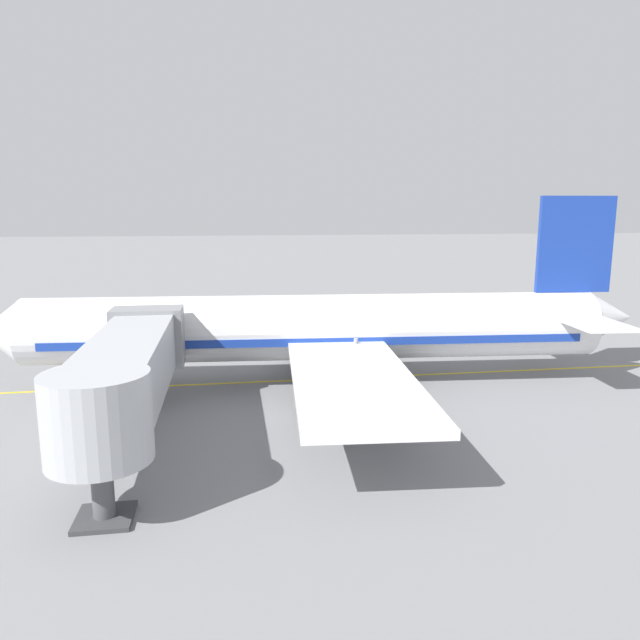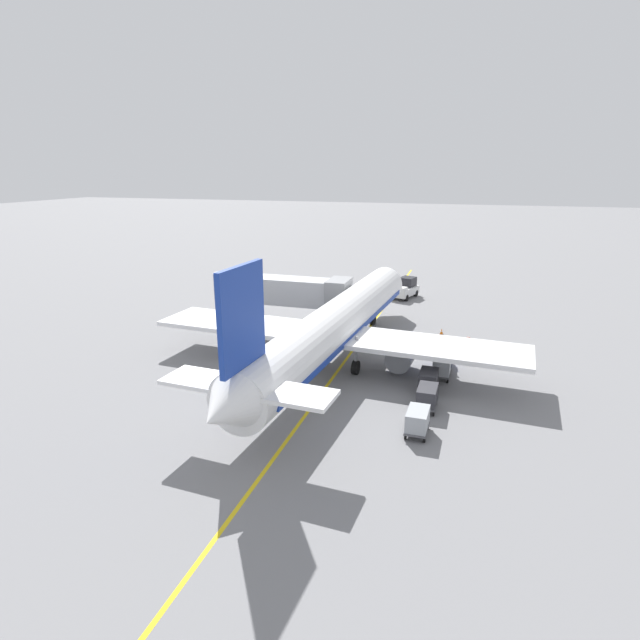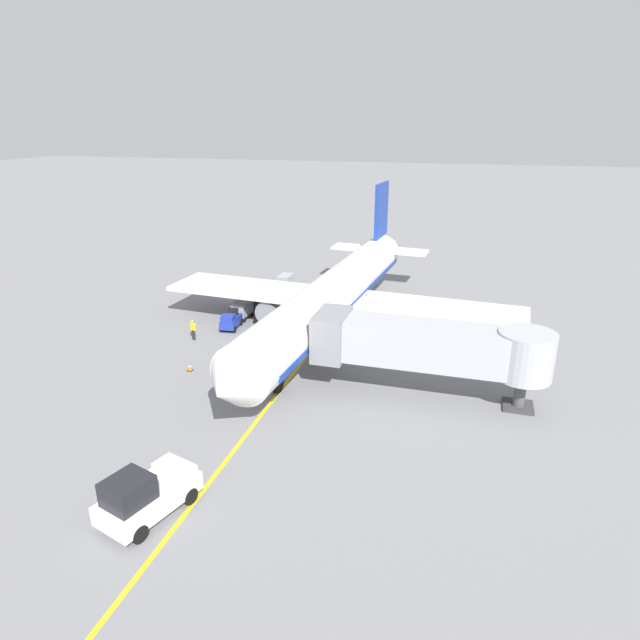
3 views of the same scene
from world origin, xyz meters
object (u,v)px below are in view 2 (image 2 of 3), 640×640
at_px(parked_airliner, 335,326).
at_px(safety_cone_nose_left, 442,332).
at_px(jet_bridge, 280,290).
at_px(baggage_cart_third_in_train, 427,396).
at_px(baggage_tug_lead, 443,357).
at_px(pushback_tractor, 405,289).
at_px(baggage_cart_second_in_train, 428,380).
at_px(baggage_cart_front, 442,366).
at_px(baggage_cart_tail_end, 418,420).
at_px(ground_crew_wing_walker, 468,345).

distance_m(parked_airliner, safety_cone_nose_left, 13.15).
xyz_separation_m(parked_airliner, jet_bridge, (-8.40, 9.19, 0.27)).
bearing_deg(baggage_cart_third_in_train, baggage_tug_lead, 87.14).
height_order(baggage_cart_third_in_train, safety_cone_nose_left, baggage_cart_third_in_train).
relative_size(parked_airliner, pushback_tractor, 7.71).
bearing_deg(safety_cone_nose_left, jet_bridge, -176.44).
bearing_deg(baggage_cart_second_in_train, baggage_cart_front, 76.06).
height_order(baggage_cart_second_in_train, safety_cone_nose_left, baggage_cart_second_in_train).
relative_size(baggage_cart_third_in_train, safety_cone_nose_left, 4.94).
distance_m(baggage_cart_front, baggage_cart_tail_end, 9.31).
bearing_deg(ground_crew_wing_walker, pushback_tractor, 113.17).
distance_m(baggage_tug_lead, baggage_cart_tail_end, 11.91).
bearing_deg(pushback_tractor, ground_crew_wing_walker, -66.83).
bearing_deg(ground_crew_wing_walker, baggage_cart_third_in_train, -101.20).
bearing_deg(pushback_tractor, baggage_cart_front, -75.44).
bearing_deg(baggage_tug_lead, baggage_cart_second_in_train, -96.38).
distance_m(baggage_cart_second_in_train, safety_cone_nose_left, 13.79).
bearing_deg(baggage_tug_lead, baggage_cart_tail_end, -92.95).
bearing_deg(baggage_cart_third_in_train, baggage_cart_front, 84.77).
xyz_separation_m(baggage_tug_lead, baggage_cart_second_in_train, (-0.62, -5.52, 0.24)).
height_order(ground_crew_wing_walker, safety_cone_nose_left, ground_crew_wing_walker).
xyz_separation_m(baggage_cart_front, baggage_cart_third_in_train, (-0.52, -5.71, 0.00)).
xyz_separation_m(baggage_cart_second_in_train, baggage_cart_third_in_train, (0.20, -2.80, 0.00)).
bearing_deg(baggage_tug_lead, baggage_cart_third_in_train, -92.86).
xyz_separation_m(pushback_tractor, baggage_cart_front, (6.40, -24.62, -0.15)).
bearing_deg(baggage_tug_lead, ground_crew_wing_walker, 58.94).
relative_size(pushback_tractor, baggage_tug_lead, 1.85).
bearing_deg(baggage_cart_tail_end, baggage_cart_third_in_train, 86.86).
distance_m(jet_bridge, baggage_tug_lead, 18.59).
bearing_deg(baggage_cart_tail_end, pushback_tractor, 99.50).
distance_m(baggage_cart_front, baggage_cart_second_in_train, 3.00).
distance_m(baggage_cart_tail_end, safety_cone_nose_left, 20.15).
distance_m(parked_airliner, baggage_cart_second_in_train, 8.94).
distance_m(pushback_tractor, baggage_cart_tail_end, 34.38).
height_order(jet_bridge, ground_crew_wing_walker, jet_bridge).
distance_m(parked_airliner, baggage_cart_third_in_train, 10.53).
xyz_separation_m(parked_airliner, pushback_tractor, (2.21, 23.97, -2.09)).
bearing_deg(baggage_tug_lead, parked_airliner, -167.11).
bearing_deg(pushback_tractor, baggage_cart_second_in_train, -78.36).
relative_size(parked_airliner, baggage_cart_third_in_train, 12.82).
relative_size(baggage_cart_third_in_train, ground_crew_wing_walker, 1.72).
relative_size(parked_airliner, baggage_cart_tail_end, 12.82).
bearing_deg(baggage_cart_third_in_train, safety_cone_nose_left, 91.06).
distance_m(baggage_cart_front, safety_cone_nose_left, 10.91).
height_order(baggage_cart_tail_end, ground_crew_wing_walker, ground_crew_wing_walker).
relative_size(ground_crew_wing_walker, safety_cone_nose_left, 2.86).
relative_size(baggage_tug_lead, safety_cone_nose_left, 4.44).
bearing_deg(parked_airliner, jet_bridge, 132.42).
xyz_separation_m(baggage_cart_second_in_train, ground_crew_wing_walker, (2.45, 8.56, 0.00)).
relative_size(jet_bridge, baggage_cart_front, 4.98).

